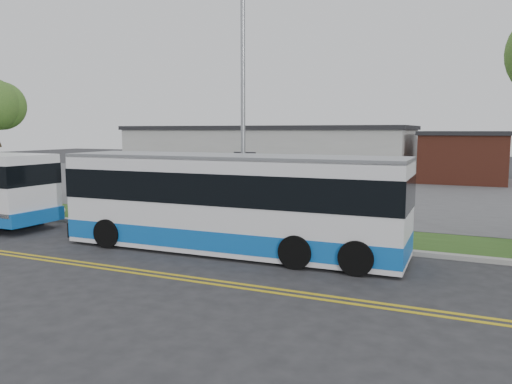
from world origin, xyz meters
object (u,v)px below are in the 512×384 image
at_px(transit_bus, 230,203).
at_px(parked_car_a, 211,178).
at_px(parked_car_b, 142,174).
at_px(streetlight_near, 242,97).
at_px(pedestrian, 52,194).

height_order(transit_bus, parked_car_a, transit_bus).
relative_size(transit_bus, parked_car_b, 2.59).
distance_m(parked_car_a, parked_car_b, 6.29).
relative_size(transit_bus, parked_car_a, 2.87).
bearing_deg(streetlight_near, parked_car_b, 138.89).
distance_m(transit_bus, parked_car_a, 17.44).
height_order(parked_car_a, parked_car_b, parked_car_a).
bearing_deg(parked_car_b, parked_car_a, 24.55).
distance_m(streetlight_near, pedestrian, 10.29).
distance_m(streetlight_near, parked_car_a, 14.58).
bearing_deg(pedestrian, parked_car_a, -127.63).
xyz_separation_m(transit_bus, parked_car_a, (-9.02, 14.91, -0.84)).
bearing_deg(transit_bus, parked_car_b, 133.08).
relative_size(parked_car_a, parked_car_b, 0.90).
distance_m(pedestrian, parked_car_a, 12.38).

